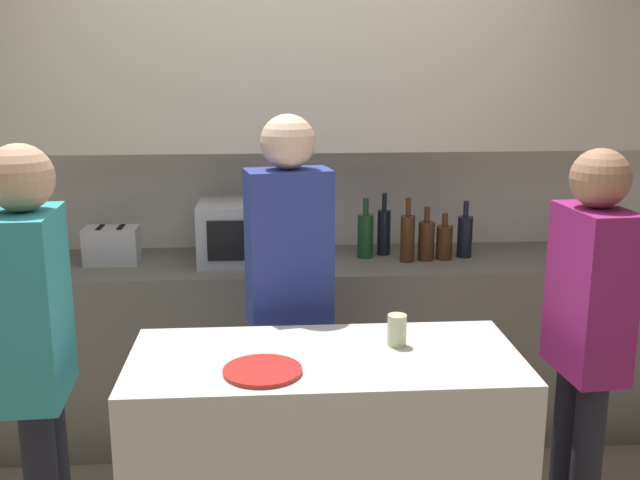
{
  "coord_description": "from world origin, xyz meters",
  "views": [
    {
      "loc": [
        -0.15,
        -2.22,
        1.89
      ],
      "look_at": [
        0.04,
        0.44,
        1.24
      ],
      "focal_mm": 42.0,
      "sensor_mm": 36.0,
      "label": 1
    }
  ],
  "objects_px": {
    "bottle_3": "(426,240)",
    "bottle_4": "(444,242)",
    "toaster": "(112,245)",
    "bottle_0": "(365,235)",
    "bottle_2": "(407,237)",
    "cup_0": "(397,330)",
    "potted_plant": "(609,217)",
    "person_center": "(36,346)",
    "microwave": "(252,231)",
    "person_right": "(289,279)",
    "bottle_5": "(465,235)",
    "plate_on_island": "(262,371)",
    "bottle_1": "(384,231)",
    "person_left": "(587,328)"
  },
  "relations": [
    {
      "from": "potted_plant",
      "to": "bottle_2",
      "type": "relative_size",
      "value": 1.23
    },
    {
      "from": "bottle_1",
      "to": "person_left",
      "type": "relative_size",
      "value": 0.2
    },
    {
      "from": "bottle_2",
      "to": "bottle_5",
      "type": "bearing_deg",
      "value": 13.45
    },
    {
      "from": "toaster",
      "to": "bottle_5",
      "type": "distance_m",
      "value": 1.76
    },
    {
      "from": "bottle_0",
      "to": "bottle_1",
      "type": "bearing_deg",
      "value": 27.4
    },
    {
      "from": "bottle_3",
      "to": "bottle_4",
      "type": "relative_size",
      "value": 1.15
    },
    {
      "from": "toaster",
      "to": "person_center",
      "type": "relative_size",
      "value": 0.16
    },
    {
      "from": "person_center",
      "to": "person_right",
      "type": "bearing_deg",
      "value": 122.84
    },
    {
      "from": "microwave",
      "to": "bottle_4",
      "type": "bearing_deg",
      "value": -2.08
    },
    {
      "from": "bottle_4",
      "to": "plate_on_island",
      "type": "height_order",
      "value": "bottle_4"
    },
    {
      "from": "potted_plant",
      "to": "person_right",
      "type": "bearing_deg",
      "value": -158.67
    },
    {
      "from": "potted_plant",
      "to": "bottle_4",
      "type": "height_order",
      "value": "potted_plant"
    },
    {
      "from": "person_left",
      "to": "plate_on_island",
      "type": "bearing_deg",
      "value": 95.9
    },
    {
      "from": "microwave",
      "to": "person_right",
      "type": "relative_size",
      "value": 0.31
    },
    {
      "from": "plate_on_island",
      "to": "person_center",
      "type": "distance_m",
      "value": 0.75
    },
    {
      "from": "bottle_5",
      "to": "person_center",
      "type": "bearing_deg",
      "value": -144.35
    },
    {
      "from": "person_right",
      "to": "potted_plant",
      "type": "bearing_deg",
      "value": -169.29
    },
    {
      "from": "bottle_0",
      "to": "toaster",
      "type": "bearing_deg",
      "value": -178.84
    },
    {
      "from": "bottle_0",
      "to": "person_left",
      "type": "xyz_separation_m",
      "value": [
        0.66,
        -1.17,
        -0.09
      ]
    },
    {
      "from": "toaster",
      "to": "person_right",
      "type": "height_order",
      "value": "person_right"
    },
    {
      "from": "plate_on_island",
      "to": "person_center",
      "type": "xyz_separation_m",
      "value": [
        -0.74,
        0.09,
        0.07
      ]
    },
    {
      "from": "microwave",
      "to": "bottle_1",
      "type": "relative_size",
      "value": 1.62
    },
    {
      "from": "person_center",
      "to": "bottle_4",
      "type": "bearing_deg",
      "value": 123.6
    },
    {
      "from": "bottle_2",
      "to": "bottle_5",
      "type": "xyz_separation_m",
      "value": [
        0.31,
        0.07,
        -0.01
      ]
    },
    {
      "from": "bottle_5",
      "to": "cup_0",
      "type": "relative_size",
      "value": 2.54
    },
    {
      "from": "potted_plant",
      "to": "bottle_4",
      "type": "xyz_separation_m",
      "value": [
        -0.86,
        -0.04,
        -0.11
      ]
    },
    {
      "from": "microwave",
      "to": "cup_0",
      "type": "xyz_separation_m",
      "value": [
        0.53,
        -1.13,
        -0.11
      ]
    },
    {
      "from": "potted_plant",
      "to": "person_center",
      "type": "distance_m",
      "value": 2.81
    },
    {
      "from": "bottle_1",
      "to": "microwave",
      "type": "bearing_deg",
      "value": -173.23
    },
    {
      "from": "bottle_0",
      "to": "bottle_5",
      "type": "height_order",
      "value": "bottle_0"
    },
    {
      "from": "potted_plant",
      "to": "bottle_0",
      "type": "xyz_separation_m",
      "value": [
        -1.25,
        0.03,
        -0.08
      ]
    },
    {
      "from": "cup_0",
      "to": "person_center",
      "type": "height_order",
      "value": "person_center"
    },
    {
      "from": "cup_0",
      "to": "person_left",
      "type": "distance_m",
      "value": 0.7
    },
    {
      "from": "microwave",
      "to": "person_center",
      "type": "bearing_deg",
      "value": -118.62
    },
    {
      "from": "bottle_4",
      "to": "person_left",
      "type": "xyz_separation_m",
      "value": [
        0.27,
        -1.11,
        -0.06
      ]
    },
    {
      "from": "bottle_1",
      "to": "bottle_5",
      "type": "distance_m",
      "value": 0.41
    },
    {
      "from": "potted_plant",
      "to": "bottle_1",
      "type": "xyz_separation_m",
      "value": [
        -1.15,
        0.08,
        -0.08
      ]
    },
    {
      "from": "bottle_3",
      "to": "person_right",
      "type": "distance_m",
      "value": 0.92
    },
    {
      "from": "person_left",
      "to": "bottle_5",
      "type": "bearing_deg",
      "value": 3.49
    },
    {
      "from": "bottle_2",
      "to": "cup_0",
      "type": "distance_m",
      "value": 1.09
    },
    {
      "from": "toaster",
      "to": "person_right",
      "type": "xyz_separation_m",
      "value": [
        0.85,
        -0.65,
        0.0
      ]
    },
    {
      "from": "toaster",
      "to": "bottle_0",
      "type": "height_order",
      "value": "bottle_0"
    },
    {
      "from": "plate_on_island",
      "to": "person_center",
      "type": "relative_size",
      "value": 0.16
    },
    {
      "from": "toaster",
      "to": "cup_0",
      "type": "relative_size",
      "value": 2.29
    },
    {
      "from": "microwave",
      "to": "bottle_2",
      "type": "xyz_separation_m",
      "value": [
        0.77,
        -0.07,
        -0.03
      ]
    },
    {
      "from": "bottle_3",
      "to": "bottle_0",
      "type": "bearing_deg",
      "value": 166.53
    },
    {
      "from": "bottle_5",
      "to": "microwave",
      "type": "bearing_deg",
      "value": -179.74
    },
    {
      "from": "potted_plant",
      "to": "bottle_5",
      "type": "relative_size",
      "value": 1.37
    },
    {
      "from": "toaster",
      "to": "plate_on_island",
      "type": "relative_size",
      "value": 1.0
    },
    {
      "from": "bottle_0",
      "to": "microwave",
      "type": "bearing_deg",
      "value": -177.3
    }
  ]
}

